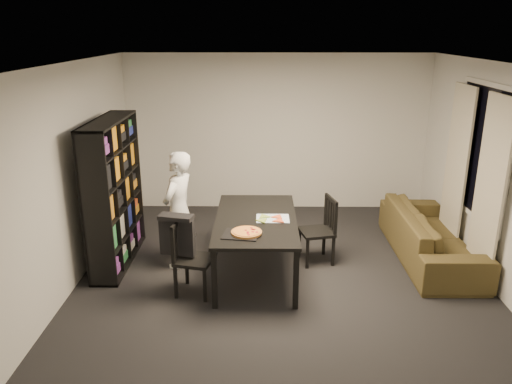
{
  "coord_description": "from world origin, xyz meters",
  "views": [
    {
      "loc": [
        -0.26,
        -5.46,
        2.96
      ],
      "look_at": [
        -0.32,
        0.36,
        1.05
      ],
      "focal_mm": 35.0,
      "sensor_mm": 36.0,
      "label": 1
    }
  ],
  "objects_px": {
    "chair_left": "(188,252)",
    "sofa": "(431,235)",
    "dining_table": "(256,223)",
    "chair_right": "(323,225)",
    "baking_tray": "(241,235)",
    "person": "(179,210)",
    "pepperoni_pizza": "(247,232)",
    "bookshelf": "(114,193)"
  },
  "relations": [
    {
      "from": "chair_left",
      "to": "sofa",
      "type": "xyz_separation_m",
      "value": [
        3.13,
        0.96,
        -0.18
      ]
    },
    {
      "from": "dining_table",
      "to": "sofa",
      "type": "relative_size",
      "value": 0.81
    },
    {
      "from": "dining_table",
      "to": "chair_right",
      "type": "xyz_separation_m",
      "value": [
        0.88,
        0.36,
        -0.17
      ]
    },
    {
      "from": "chair_left",
      "to": "sofa",
      "type": "height_order",
      "value": "chair_left"
    },
    {
      "from": "baking_tray",
      "to": "sofa",
      "type": "distance_m",
      "value": 2.74
    },
    {
      "from": "person",
      "to": "pepperoni_pizza",
      "type": "relative_size",
      "value": 4.36
    },
    {
      "from": "dining_table",
      "to": "baking_tray",
      "type": "height_order",
      "value": "baking_tray"
    },
    {
      "from": "bookshelf",
      "to": "chair_left",
      "type": "bearing_deg",
      "value": -38.27
    },
    {
      "from": "person",
      "to": "pepperoni_pizza",
      "type": "xyz_separation_m",
      "value": [
        0.89,
        -0.74,
        0.01
      ]
    },
    {
      "from": "dining_table",
      "to": "baking_tray",
      "type": "bearing_deg",
      "value": -107.24
    },
    {
      "from": "person",
      "to": "sofa",
      "type": "bearing_deg",
      "value": 115.39
    },
    {
      "from": "chair_left",
      "to": "dining_table",
      "type": "bearing_deg",
      "value": -45.27
    },
    {
      "from": "baking_tray",
      "to": "chair_left",
      "type": "bearing_deg",
      "value": 176.01
    },
    {
      "from": "bookshelf",
      "to": "chair_left",
      "type": "distance_m",
      "value": 1.41
    },
    {
      "from": "chair_right",
      "to": "chair_left",
      "type": "bearing_deg",
      "value": -76.04
    },
    {
      "from": "chair_left",
      "to": "chair_right",
      "type": "distance_m",
      "value": 1.86
    },
    {
      "from": "chair_left",
      "to": "chair_right",
      "type": "relative_size",
      "value": 1.0
    },
    {
      "from": "bookshelf",
      "to": "chair_left",
      "type": "height_order",
      "value": "bookshelf"
    },
    {
      "from": "sofa",
      "to": "chair_right",
      "type": "bearing_deg",
      "value": 94.5
    },
    {
      "from": "dining_table",
      "to": "person",
      "type": "bearing_deg",
      "value": 166.88
    },
    {
      "from": "dining_table",
      "to": "person",
      "type": "xyz_separation_m",
      "value": [
        -0.99,
        0.23,
        0.08
      ]
    },
    {
      "from": "person",
      "to": "chair_left",
      "type": "bearing_deg",
      "value": 37.08
    },
    {
      "from": "chair_left",
      "to": "sofa",
      "type": "distance_m",
      "value": 3.28
    },
    {
      "from": "pepperoni_pizza",
      "to": "sofa",
      "type": "distance_m",
      "value": 2.67
    },
    {
      "from": "bookshelf",
      "to": "sofa",
      "type": "distance_m",
      "value": 4.22
    },
    {
      "from": "baking_tray",
      "to": "pepperoni_pizza",
      "type": "relative_size",
      "value": 1.14
    },
    {
      "from": "dining_table",
      "to": "chair_left",
      "type": "xyz_separation_m",
      "value": [
        -0.78,
        -0.49,
        -0.17
      ]
    },
    {
      "from": "chair_left",
      "to": "chair_right",
      "type": "xyz_separation_m",
      "value": [
        1.66,
        0.85,
        -0.0
      ]
    },
    {
      "from": "bookshelf",
      "to": "chair_right",
      "type": "distance_m",
      "value": 2.74
    },
    {
      "from": "bookshelf",
      "to": "sofa",
      "type": "xyz_separation_m",
      "value": [
        4.18,
        0.14,
        -0.63
      ]
    },
    {
      "from": "baking_tray",
      "to": "pepperoni_pizza",
      "type": "xyz_separation_m",
      "value": [
        0.06,
        0.02,
        0.02
      ]
    },
    {
      "from": "chair_left",
      "to": "pepperoni_pizza",
      "type": "xyz_separation_m",
      "value": [
        0.68,
        -0.02,
        0.27
      ]
    },
    {
      "from": "sofa",
      "to": "bookshelf",
      "type": "bearing_deg",
      "value": 91.88
    },
    {
      "from": "pepperoni_pizza",
      "to": "sofa",
      "type": "relative_size",
      "value": 0.16
    },
    {
      "from": "bookshelf",
      "to": "dining_table",
      "type": "xyz_separation_m",
      "value": [
        1.83,
        -0.34,
        -0.27
      ]
    },
    {
      "from": "dining_table",
      "to": "chair_right",
      "type": "relative_size",
      "value": 2.02
    },
    {
      "from": "chair_right",
      "to": "pepperoni_pizza",
      "type": "bearing_deg",
      "value": -61.43
    },
    {
      "from": "bookshelf",
      "to": "person",
      "type": "height_order",
      "value": "bookshelf"
    },
    {
      "from": "person",
      "to": "baking_tray",
      "type": "xyz_separation_m",
      "value": [
        0.82,
        -0.76,
        -0.01
      ]
    },
    {
      "from": "baking_tray",
      "to": "sofa",
      "type": "xyz_separation_m",
      "value": [
        2.51,
        1.01,
        -0.43
      ]
    },
    {
      "from": "chair_right",
      "to": "person",
      "type": "distance_m",
      "value": 1.89
    },
    {
      "from": "bookshelf",
      "to": "dining_table",
      "type": "height_order",
      "value": "bookshelf"
    }
  ]
}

